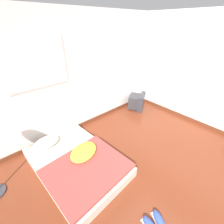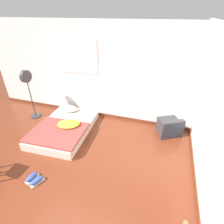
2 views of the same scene
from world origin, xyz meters
The scene contains 5 objects.
ground_plane centered at (0.00, 0.00, 0.00)m, with size 20.00×20.00×0.00m, color maroon.
wall_back centered at (-0.01, 2.76, 1.29)m, with size 7.21×0.08×2.60m.
mattress_bed centered at (-0.73, 1.67, 0.13)m, with size 1.36×1.93×0.34m.
crt_tv centered at (1.86, 2.39, 0.23)m, with size 0.68×0.64×0.47m.
sneaker_pair centered at (-0.45, 0.14, 0.05)m, with size 0.32×0.32×0.10m.
Camera 1 is at (-1.50, -0.18, 2.34)m, focal length 24.00 mm.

